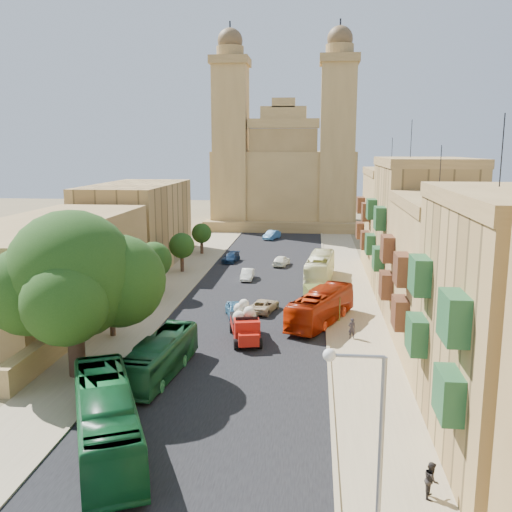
% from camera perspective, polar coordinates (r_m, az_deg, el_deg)
% --- Properties ---
extents(ground, '(260.00, 260.00, 0.00)m').
position_cam_1_polar(ground, '(33.91, -4.73, -14.98)').
color(ground, brown).
extents(road_surface, '(14.00, 140.00, 0.01)m').
position_cam_1_polar(road_surface, '(62.04, 0.38, -2.94)').
color(road_surface, black).
rests_on(road_surface, ground).
extents(sidewalk_east, '(5.00, 140.00, 0.01)m').
position_cam_1_polar(sidewalk_east, '(61.87, 9.19, -3.12)').
color(sidewalk_east, '#978563').
rests_on(sidewalk_east, ground).
extents(sidewalk_west, '(5.00, 140.00, 0.01)m').
position_cam_1_polar(sidewalk_west, '(63.64, -8.17, -2.70)').
color(sidewalk_west, '#978563').
rests_on(sidewalk_west, ground).
extents(kerb_east, '(0.25, 140.00, 0.12)m').
position_cam_1_polar(kerb_east, '(61.76, 6.87, -3.03)').
color(kerb_east, '#978563').
rests_on(kerb_east, ground).
extents(kerb_west, '(0.25, 140.00, 0.12)m').
position_cam_1_polar(kerb_west, '(63.07, -5.96, -2.72)').
color(kerb_west, '#978563').
rests_on(kerb_west, ground).
extents(townhouse_b, '(9.00, 14.00, 14.90)m').
position_cam_1_polar(townhouse_b, '(43.18, 19.36, -1.96)').
color(townhouse_b, '#A17F49').
rests_on(townhouse_b, ground).
extents(townhouse_c, '(9.00, 14.00, 17.40)m').
position_cam_1_polar(townhouse_c, '(56.45, 16.23, 2.40)').
color(townhouse_c, '#AC874E').
rests_on(townhouse_c, ground).
extents(townhouse_d, '(9.00, 14.00, 15.90)m').
position_cam_1_polar(townhouse_d, '(70.25, 14.21, 3.45)').
color(townhouse_d, '#A17F49').
rests_on(townhouse_d, ground).
extents(west_wall, '(1.00, 40.00, 1.80)m').
position_cam_1_polar(west_wall, '(55.01, -13.76, -4.09)').
color(west_wall, '#A17F49').
rests_on(west_wall, ground).
extents(west_building_low, '(10.00, 28.00, 8.40)m').
position_cam_1_polar(west_building_low, '(54.61, -20.07, -0.99)').
color(west_building_low, olive).
rests_on(west_building_low, ground).
extents(west_building_mid, '(10.00, 22.00, 10.00)m').
position_cam_1_polar(west_building_mid, '(78.34, -11.83, 3.43)').
color(west_building_mid, '#AC874E').
rests_on(west_building_mid, ground).
extents(church, '(28.00, 22.50, 36.30)m').
position_cam_1_polar(church, '(108.88, 2.90, 8.03)').
color(church, '#A17F49').
rests_on(church, ground).
extents(ficus_tree, '(10.92, 10.05, 10.92)m').
position_cam_1_polar(ficus_tree, '(38.16, -17.77, -2.25)').
color(ficus_tree, '#34231A').
rests_on(ficus_tree, ground).
extents(street_tree_a, '(3.25, 3.25, 5.00)m').
position_cam_1_polar(street_tree_a, '(46.30, -14.29, -3.79)').
color(street_tree_a, '#34231A').
rests_on(street_tree_a, ground).
extents(street_tree_b, '(3.63, 3.63, 5.59)m').
position_cam_1_polar(street_tree_b, '(57.32, -10.20, -0.43)').
color(street_tree_b, '#34231A').
rests_on(street_tree_b, ground).
extents(street_tree_c, '(3.07, 3.07, 4.72)m').
position_cam_1_polar(street_tree_c, '(68.84, -7.44, 1.02)').
color(street_tree_c, '#34231A').
rests_on(street_tree_c, ground).
extents(street_tree_d, '(2.80, 2.80, 4.31)m').
position_cam_1_polar(street_tree_d, '(80.46, -5.47, 2.27)').
color(street_tree_d, '#34231A').
rests_on(street_tree_d, ground).
extents(streetlamp, '(2.11, 0.44, 8.22)m').
position_cam_1_polar(streetlamp, '(20.44, 11.03, -17.20)').
color(streetlamp, gray).
rests_on(streetlamp, ground).
extents(red_truck, '(3.11, 5.55, 3.08)m').
position_cam_1_polar(red_truck, '(44.35, -1.09, -6.76)').
color(red_truck, '#B3180D').
rests_on(red_truck, ground).
extents(olive_pickup, '(3.30, 5.53, 2.14)m').
position_cam_1_polar(olive_pickup, '(51.83, 6.49, -4.59)').
color(olive_pickup, '#525C22').
rests_on(olive_pickup, ground).
extents(bus_green_south, '(7.20, 11.60, 3.21)m').
position_cam_1_polar(bus_green_south, '(30.05, -14.79, -15.48)').
color(bus_green_south, '#104F24').
rests_on(bus_green_south, ground).
extents(bus_green_north, '(3.14, 9.59, 2.62)m').
position_cam_1_polar(bus_green_north, '(38.24, -9.57, -9.90)').
color(bus_green_north, '#1B562D').
rests_on(bus_green_north, ground).
extents(bus_red_east, '(6.04, 10.38, 2.85)m').
position_cam_1_polar(bus_red_east, '(48.84, 6.52, -5.09)').
color(bus_red_east, '#941C04').
rests_on(bus_red_east, ground).
extents(bus_cream_east, '(3.56, 10.84, 2.97)m').
position_cam_1_polar(bus_cream_east, '(64.50, 6.42, -1.13)').
color(bus_cream_east, '#F5F3B9').
rests_on(bus_cream_east, ground).
extents(car_blue_a, '(2.54, 4.07, 1.29)m').
position_cam_1_polar(car_blue_a, '(50.57, -2.07, -5.39)').
color(car_blue_a, teal).
rests_on(car_blue_a, ground).
extents(car_white_a, '(1.28, 3.63, 1.20)m').
position_cam_1_polar(car_white_a, '(64.53, -0.87, -1.86)').
color(car_white_a, white).
rests_on(car_white_a, ground).
extents(car_cream, '(2.94, 4.57, 1.17)m').
position_cam_1_polar(car_cream, '(52.07, 0.78, -4.97)').
color(car_cream, tan).
rests_on(car_cream, ground).
extents(car_dkblue, '(2.19, 4.24, 1.17)m').
position_cam_1_polar(car_dkblue, '(74.53, -2.52, -0.16)').
color(car_dkblue, '#102544').
rests_on(car_dkblue, ground).
extents(car_white_b, '(2.28, 4.10, 1.32)m').
position_cam_1_polar(car_white_b, '(72.19, 2.55, -0.46)').
color(car_white_b, white).
rests_on(car_white_b, ground).
extents(car_blue_b, '(2.81, 4.56, 1.42)m').
position_cam_1_polar(car_blue_b, '(93.05, 1.59, 2.12)').
color(car_blue_b, teal).
rests_on(car_blue_b, ground).
extents(pedestrian_a, '(0.68, 0.54, 1.63)m').
position_cam_1_polar(pedestrian_a, '(45.55, 9.57, -7.15)').
color(pedestrian_a, '#2A262C').
rests_on(pedestrian_a, ground).
extents(pedestrian_b, '(0.73, 0.87, 1.61)m').
position_cam_1_polar(pedestrian_b, '(27.13, 17.15, -20.60)').
color(pedestrian_b, black).
rests_on(pedestrian_b, ground).
extents(pedestrian_c, '(0.67, 1.08, 1.72)m').
position_cam_1_polar(pedestrian_c, '(52.68, 7.57, -4.57)').
color(pedestrian_c, '#3E3E41').
rests_on(pedestrian_c, ground).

